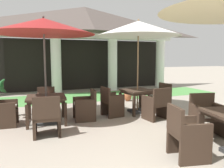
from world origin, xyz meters
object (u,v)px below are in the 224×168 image
object	(u,v)px
patio_chair_near_foreground_north	(207,116)
patio_table_mid_right	(137,93)
patio_chair_near_foreground_west	(186,134)
patio_chair_mid_left_south	(47,117)
patio_chair_mid_left_north	(46,101)
patio_chair_mid_right_east	(160,97)
patio_table_mid_left	(46,100)
patio_umbrella_mid_right	(138,29)
patio_chair_mid_right_west	(111,102)
terracotta_urn	(128,96)
patio_chair_mid_left_west	(3,110)
patio_chair_mid_right_south	(157,105)
patio_chair_mid_left_east	(86,106)
patio_umbrella_mid_left	(44,27)

from	to	relation	value
patio_chair_near_foreground_north	patio_table_mid_right	world-z (taller)	patio_chair_near_foreground_north
patio_chair_near_foreground_west	patio_chair_mid_left_south	world-z (taller)	patio_chair_near_foreground_west
patio_chair_mid_left_north	patio_chair_mid_right_east	size ratio (longest dim) A/B	0.93
patio_chair_near_foreground_north	patio_table_mid_left	size ratio (longest dim) A/B	0.88
patio_umbrella_mid_right	patio_chair_mid_right_west	bearing A→B (deg)	-171.50
patio_chair_near_foreground_west	patio_table_mid_right	world-z (taller)	patio_chair_near_foreground_west
patio_chair_mid_right_east	terracotta_urn	distance (m)	1.69
patio_chair_near_foreground_west	patio_chair_mid_left_south	bearing A→B (deg)	-121.58
patio_chair_mid_left_north	patio_chair_mid_left_west	bearing A→B (deg)	44.84
patio_table_mid_left	patio_chair_mid_right_west	bearing A→B (deg)	1.36
patio_chair_mid_left_west	patio_table_mid_right	world-z (taller)	patio_chair_mid_left_west
patio_chair_mid_right_south	patio_chair_mid_right_west	xyz separation A→B (m)	(-1.05, 0.78, -0.01)
patio_chair_mid_left_east	patio_chair_mid_right_east	bearing A→B (deg)	-77.98
patio_chair_mid_left_east	patio_chair_mid_right_west	xyz separation A→B (m)	(0.80, 0.11, 0.03)
patio_chair_near_foreground_west	patio_chair_mid_left_east	bearing A→B (deg)	-149.48
patio_chair_mid_right_south	terracotta_urn	world-z (taller)	patio_chair_mid_right_south
terracotta_urn	patio_umbrella_mid_left	bearing A→B (deg)	-148.90
patio_chair_mid_right_west	terracotta_urn	bearing A→B (deg)	135.47
patio_chair_near_foreground_north	patio_chair_mid_left_north	world-z (taller)	patio_chair_near_foreground_north
patio_chair_near_foreground_west	patio_chair_mid_left_north	bearing A→B (deg)	-142.58
patio_umbrella_mid_right	patio_table_mid_left	bearing A→B (deg)	-176.24
patio_chair_near_foreground_west	patio_umbrella_mid_left	bearing A→B (deg)	-134.40
patio_chair_mid_left_north	patio_umbrella_mid_right	size ratio (longest dim) A/B	0.28
patio_table_mid_right	patio_chair_mid_right_south	world-z (taller)	patio_chair_mid_right_south
patio_chair_mid_right_west	patio_table_mid_left	bearing A→B (deg)	-97.14
patio_umbrella_mid_left	patio_chair_mid_left_east	xyz separation A→B (m)	(1.03, -0.07, -2.09)
patio_table_mid_right	patio_chair_mid_right_east	size ratio (longest dim) A/B	1.13
patio_chair_near_foreground_west	patio_chair_mid_right_east	bearing A→B (deg)	165.29
patio_table_mid_left	patio_chair_mid_left_south	xyz separation A→B (m)	(-0.07, -1.03, -0.20)
patio_chair_near_foreground_west	patio_chair_mid_left_south	size ratio (longest dim) A/B	1.01
patio_chair_mid_left_west	patio_table_mid_right	xyz separation A→B (m)	(3.78, 0.11, 0.21)
patio_chair_mid_left_north	patio_chair_mid_right_west	xyz separation A→B (m)	(1.76, -0.98, 0.03)
patio_chair_mid_left_south	patio_chair_mid_right_east	size ratio (longest dim) A/B	1.07
patio_chair_mid_right_south	patio_chair_mid_right_west	bearing A→B (deg)	134.83
patio_chair_near_foreground_west	patio_chair_mid_right_south	xyz separation A→B (m)	(0.80, 2.26, -0.00)
patio_umbrella_mid_right	patio_chair_mid_left_north	bearing A→B (deg)	162.46
patio_umbrella_mid_left	patio_chair_mid_left_north	xyz separation A→B (m)	(0.07, 1.03, -2.10)
patio_umbrella_mid_left	patio_chair_mid_left_east	size ratio (longest dim) A/B	3.33
patio_table_mid_right	terracotta_urn	size ratio (longest dim) A/B	2.02
patio_chair_near_foreground_west	patio_chair_mid_right_east	world-z (taller)	patio_chair_near_foreground_west
patio_chair_mid_right_south	terracotta_urn	bearing A→B (deg)	74.64
patio_chair_near_foreground_west	patio_chair_mid_left_east	world-z (taller)	patio_chair_near_foreground_west
patio_chair_mid_right_west	terracotta_urn	world-z (taller)	patio_chair_mid_right_west
terracotta_urn	patio_chair_near_foreground_north	bearing A→B (deg)	-89.18
patio_chair_mid_left_west	terracotta_urn	distance (m)	4.63
patio_chair_mid_left_west	patio_umbrella_mid_left	bearing A→B (deg)	90.00
patio_chair_mid_left_east	patio_umbrella_mid_right	world-z (taller)	patio_umbrella_mid_right
patio_umbrella_mid_left	patio_chair_mid_left_south	distance (m)	2.31
patio_chair_near_foreground_north	patio_chair_near_foreground_west	world-z (taller)	patio_chair_near_foreground_west
patio_umbrella_mid_left	patio_chair_mid_right_west	distance (m)	2.76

